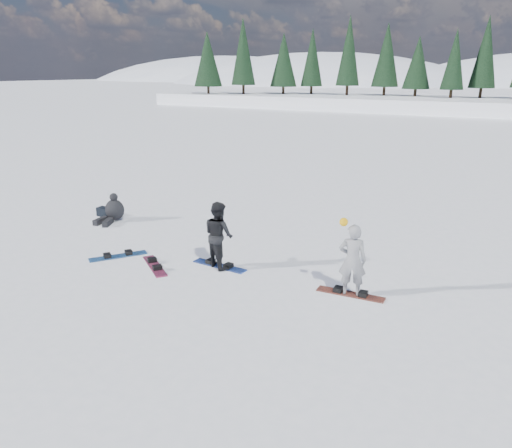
{
  "coord_description": "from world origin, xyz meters",
  "views": [
    {
      "loc": [
        4.37,
        -9.45,
        4.74
      ],
      "look_at": [
        -1.45,
        0.77,
        1.1
      ],
      "focal_mm": 35.0,
      "sensor_mm": 36.0,
      "label": 1
    }
  ],
  "objects_px": {
    "snowboarder_man": "(219,235)",
    "snowboard_loose_a": "(118,256)",
    "seated_rider": "(113,210)",
    "snowboarder_woman": "(352,260)",
    "gear_bag": "(104,212)",
    "snowboard_loose_b": "(155,266)"
  },
  "relations": [
    {
      "from": "seated_rider",
      "to": "snowboard_loose_b",
      "type": "height_order",
      "value": "seated_rider"
    },
    {
      "from": "gear_bag",
      "to": "snowboard_loose_b",
      "type": "xyz_separation_m",
      "value": [
        4.51,
        -2.69,
        -0.14
      ]
    },
    {
      "from": "gear_bag",
      "to": "snowboard_loose_a",
      "type": "bearing_deg",
      "value": -39.4
    },
    {
      "from": "snowboard_loose_a",
      "to": "snowboarder_woman",
      "type": "bearing_deg",
      "value": -47.8
    },
    {
      "from": "snowboarder_man",
      "to": "gear_bag",
      "type": "height_order",
      "value": "snowboarder_man"
    },
    {
      "from": "gear_bag",
      "to": "snowboard_loose_b",
      "type": "height_order",
      "value": "gear_bag"
    },
    {
      "from": "snowboard_loose_a",
      "to": "snowboard_loose_b",
      "type": "xyz_separation_m",
      "value": [
        1.3,
        -0.05,
        0.0
      ]
    },
    {
      "from": "seated_rider",
      "to": "snowboard_loose_b",
      "type": "bearing_deg",
      "value": -50.49
    },
    {
      "from": "snowboarder_woman",
      "to": "gear_bag",
      "type": "distance_m",
      "value": 9.56
    },
    {
      "from": "snowboarder_woman",
      "to": "seated_rider",
      "type": "distance_m",
      "value": 8.81
    },
    {
      "from": "snowboarder_woman",
      "to": "snowboard_loose_b",
      "type": "height_order",
      "value": "snowboarder_woman"
    },
    {
      "from": "gear_bag",
      "to": "snowboarder_man",
      "type": "bearing_deg",
      "value": -17.51
    },
    {
      "from": "gear_bag",
      "to": "snowboard_loose_a",
      "type": "xyz_separation_m",
      "value": [
        3.21,
        -2.63,
        -0.14
      ]
    },
    {
      "from": "seated_rider",
      "to": "snowboard_loose_a",
      "type": "bearing_deg",
      "value": -61.43
    },
    {
      "from": "gear_bag",
      "to": "snowboard_loose_a",
      "type": "relative_size",
      "value": 0.3
    },
    {
      "from": "snowboarder_woman",
      "to": "snowboard_loose_b",
      "type": "bearing_deg",
      "value": -5.52
    },
    {
      "from": "seated_rider",
      "to": "snowboarder_woman",
      "type": "bearing_deg",
      "value": -28.27
    },
    {
      "from": "snowboarder_man",
      "to": "snowboard_loose_a",
      "type": "bearing_deg",
      "value": 39.66
    },
    {
      "from": "snowboarder_woman",
      "to": "gear_bag",
      "type": "bearing_deg",
      "value": -26.59
    },
    {
      "from": "seated_rider",
      "to": "snowboarder_man",
      "type": "bearing_deg",
      "value": -35.11
    },
    {
      "from": "seated_rider",
      "to": "gear_bag",
      "type": "bearing_deg",
      "value": 141.71
    },
    {
      "from": "snowboard_loose_b",
      "to": "gear_bag",
      "type": "bearing_deg",
      "value": -174.91
    }
  ]
}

